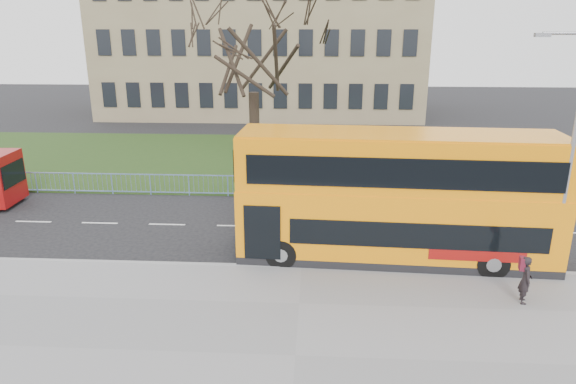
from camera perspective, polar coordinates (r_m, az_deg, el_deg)
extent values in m
plane|color=black|center=(19.78, 1.66, -6.61)|extent=(120.00, 120.00, 0.00)
cube|color=slate|center=(13.88, 0.81, -17.90)|extent=(80.00, 10.50, 0.12)
cube|color=gray|center=(18.35, 1.52, -8.39)|extent=(80.00, 0.20, 0.14)
cube|color=#213D16|center=(33.33, 2.37, 3.61)|extent=(80.00, 15.40, 0.08)
cube|color=#7E6D50|center=(53.32, -2.74, 16.44)|extent=(30.00, 15.00, 14.00)
cube|color=orange|center=(18.98, 11.71, -3.41)|extent=(11.28, 3.20, 2.07)
cube|color=orange|center=(18.59, 11.94, 0.09)|extent=(11.28, 3.20, 0.36)
cube|color=orange|center=(18.29, 12.16, 3.40)|extent=(11.22, 3.15, 1.86)
cube|color=black|center=(17.80, 14.16, -4.76)|extent=(8.60, 0.46, 0.90)
cube|color=black|center=(17.05, 12.57, 2.01)|extent=(10.26, 0.54, 1.01)
cylinder|color=black|center=(18.22, -0.77, -6.91)|extent=(1.12, 0.35, 1.11)
cylinder|color=black|center=(18.85, 21.80, -7.39)|extent=(1.12, 0.35, 1.11)
imported|color=black|center=(17.34, 24.89, -8.84)|extent=(0.45, 0.61, 1.51)
cylinder|color=gray|center=(18.34, 28.82, 2.65)|extent=(0.16, 0.16, 7.89)
cylinder|color=gray|center=(17.62, 28.63, 15.23)|extent=(1.38, 0.16, 0.10)
cube|color=gray|center=(17.38, 26.43, 15.36)|extent=(0.45, 0.20, 0.12)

